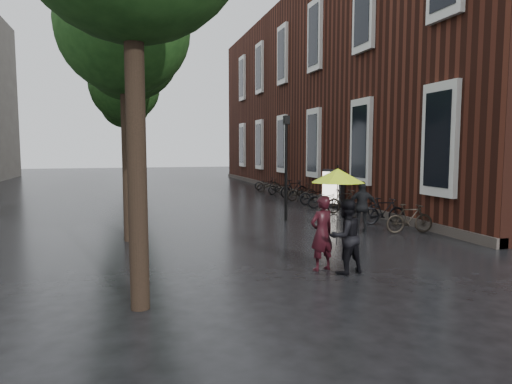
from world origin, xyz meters
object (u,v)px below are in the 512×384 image
object	(u,v)px
pedestrian_walking	(362,207)
parked_bicycles	(312,195)
person_black	(345,236)
lamp_post	(286,157)
ad_lightbox	(333,188)
person_burgundy	(322,233)

from	to	relation	value
pedestrian_walking	parked_bicycles	xyz separation A→B (m)	(1.46, 7.50, -0.38)
person_black	lamp_post	xyz separation A→B (m)	(1.24, 7.23, 1.57)
ad_lightbox	person_black	bearing A→B (deg)	-135.81
lamp_post	person_black	bearing A→B (deg)	-99.72
person_black	parked_bicycles	size ratio (longest dim) A/B	0.10
person_burgundy	person_black	xyz separation A→B (m)	(0.39, -0.37, -0.02)
person_black	pedestrian_walking	xyz separation A→B (m)	(2.82, 4.29, 0.02)
person_burgundy	lamp_post	xyz separation A→B (m)	(1.63, 6.85, 1.54)
pedestrian_walking	ad_lightbox	world-z (taller)	ad_lightbox
parked_bicycles	ad_lightbox	world-z (taller)	ad_lightbox
person_burgundy	lamp_post	distance (m)	7.21
person_black	person_burgundy	bearing A→B (deg)	-54.58
pedestrian_walking	ad_lightbox	size ratio (longest dim) A/B	0.95
person_black	pedestrian_walking	bearing A→B (deg)	-134.10
parked_bicycles	lamp_post	world-z (taller)	lamp_post
person_black	pedestrian_walking	distance (m)	5.14
parked_bicycles	person_burgundy	bearing A→B (deg)	-112.20
pedestrian_walking	parked_bicycles	bearing A→B (deg)	-76.75
person_black	ad_lightbox	bearing A→B (deg)	-125.16
pedestrian_walking	lamp_post	xyz separation A→B (m)	(-1.58, 2.93, 1.55)
ad_lightbox	lamp_post	world-z (taller)	lamp_post
pedestrian_walking	lamp_post	world-z (taller)	lamp_post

